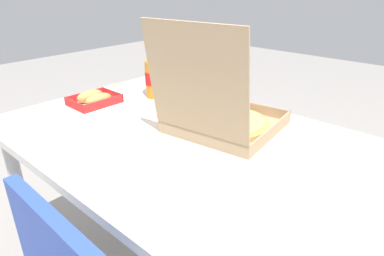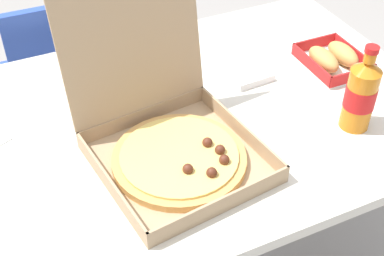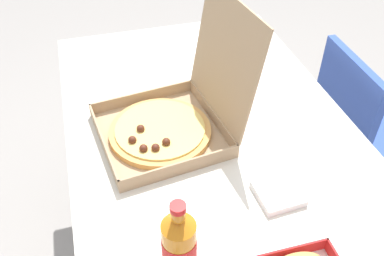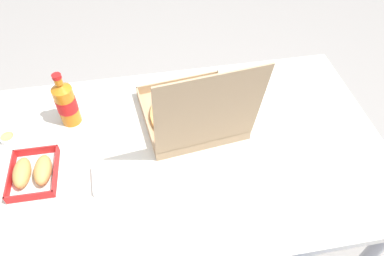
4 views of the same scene
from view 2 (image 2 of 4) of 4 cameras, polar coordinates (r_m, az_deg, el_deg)
dining_table at (r=1.38m, az=-2.52°, el=-1.57°), size 1.41×0.86×0.74m
chair at (r=1.98m, az=-13.36°, el=5.02°), size 0.41×0.41×0.83m
pizza_box_open at (r=1.20m, az=-2.25°, el=-1.02°), size 0.39×0.45×0.39m
bread_side_box at (r=1.56m, az=14.83°, el=7.23°), size 0.15×0.19×0.06m
cola_bottle at (r=1.32m, az=17.59°, el=3.46°), size 0.07×0.07×0.22m
napkin_pile at (r=1.48m, az=5.90°, el=5.84°), size 0.12×0.12×0.02m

